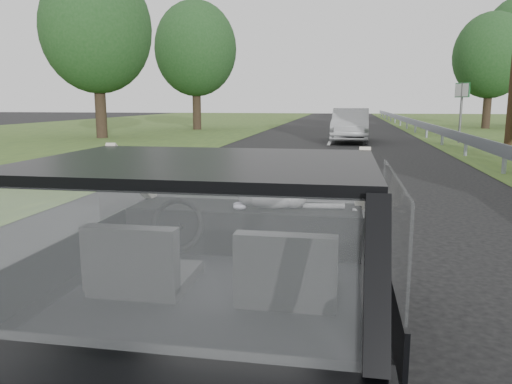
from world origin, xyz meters
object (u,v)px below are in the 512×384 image
at_px(subject_car, 225,274).
at_px(highway_sign, 461,113).
at_px(cat, 273,196).
at_px(other_car, 350,125).

bearing_deg(subject_car, highway_sign, 74.58).
distance_m(subject_car, cat, 0.71).
height_order(cat, other_car, other_car).
xyz_separation_m(other_car, highway_sign, (4.43, -0.05, 0.52)).
height_order(subject_car, highway_sign, highway_sign).
height_order(subject_car, other_car, subject_car).
height_order(other_car, highway_sign, highway_sign).
distance_m(cat, other_car, 18.62).
bearing_deg(cat, subject_car, -121.53).
xyz_separation_m(subject_car, other_car, (0.84, 19.18, -0.01)).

